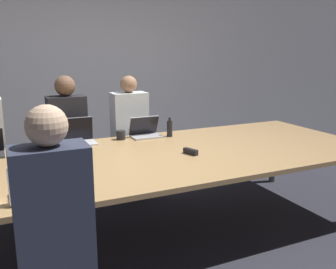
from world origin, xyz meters
The scene contains 13 objects.
ground_plane centered at (0.00, 0.00, 0.00)m, with size 24.00×24.00×0.00m, color #2D2D38.
curtain_wall centered at (0.00, 2.44, 1.40)m, with size 12.00×0.06×2.80m.
conference_table centered at (0.00, 0.00, 0.73)m, with size 4.34×1.66×0.77m.
laptop_far_center centered at (0.22, 0.70, 0.84)m, with size 0.32×0.23×0.22m.
person_far_center centered at (0.16, 1.04, 0.68)m, with size 0.40×0.24×1.41m.
cup_far_center centered at (-0.06, 0.69, 0.82)m, with size 0.09×0.09×0.10m.
bottle_far_center centered at (0.47, 0.59, 0.86)m, with size 0.06×0.06×0.21m.
laptop_near_left centered at (-1.03, -0.64, 0.84)m, with size 0.35×0.24×0.24m.
person_near_left centered at (-1.01, -1.07, 0.70)m, with size 0.40×0.24×1.44m.
laptop_far_midleft centered at (-0.50, 0.71, 0.85)m, with size 0.32×0.25×0.26m.
person_far_midleft centered at (-0.55, 1.02, 0.70)m, with size 0.40×0.24×1.44m.
cup_far_midleft centered at (-0.73, 0.61, 0.81)m, with size 0.09×0.09×0.08m.
stapler centered at (0.34, -0.12, 0.80)m, with size 0.09×0.16×0.05m.
Camera 1 is at (-1.23, -3.01, 1.71)m, focal length 40.00 mm.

